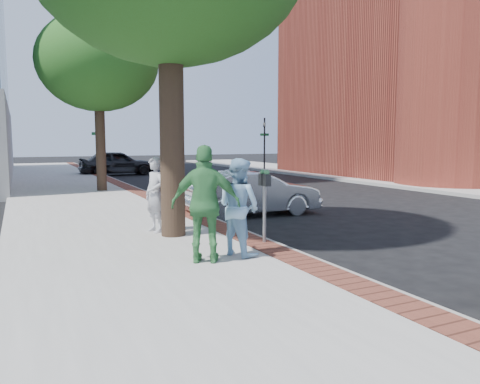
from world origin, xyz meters
TOP-DOWN VIEW (x-y plane):
  - ground at (0.00, 0.00)m, footprint 120.00×120.00m
  - sidewalk at (-1.50, 8.00)m, footprint 5.00×60.00m
  - brick_strip at (0.70, 8.00)m, footprint 0.60×60.00m
  - curb at (1.05, 8.00)m, footprint 0.10×60.00m
  - sidewalk_far at (14.50, 8.00)m, footprint 5.00×60.00m
  - church at (20.98, 13.13)m, footprint 19.00×16.00m
  - signal_near at (0.90, 22.00)m, footprint 0.70×0.15m
  - signal_far at (12.50, 22.00)m, footprint 0.70×0.15m
  - tree_far at (-0.50, 12.00)m, footprint 4.80×4.80m
  - parking_meter at (0.83, 0.41)m, footprint 0.12×0.32m
  - person_gray at (-0.84, 2.44)m, footprint 0.55×0.70m
  - person_officer at (-0.05, -0.26)m, footprint 0.92×1.03m
  - person_green at (-0.78, -0.50)m, footprint 1.25×0.95m
  - sedan_silver at (2.60, 4.43)m, footprint 4.05×1.56m
  - bg_car at (2.07, 22.24)m, footprint 4.65×1.98m

SIDE VIEW (x-z plane):
  - ground at x=0.00m, z-range 0.00..0.00m
  - sidewalk at x=-1.50m, z-range 0.00..0.15m
  - curb at x=1.05m, z-range 0.00..0.15m
  - sidewalk_far at x=14.50m, z-range 0.00..0.15m
  - brick_strip at x=0.70m, z-range 0.15..0.16m
  - sedan_silver at x=2.60m, z-range 0.00..1.32m
  - bg_car at x=2.07m, z-range 0.00..1.57m
  - person_gray at x=-0.84m, z-range 0.15..1.83m
  - person_officer at x=-0.05m, z-range 0.15..1.89m
  - person_green at x=-0.78m, z-range 0.15..2.13m
  - parking_meter at x=0.83m, z-range 0.47..1.94m
  - signal_near at x=0.90m, z-range 0.35..4.15m
  - signal_far at x=12.50m, z-range 0.35..4.15m
  - tree_far at x=-0.50m, z-range 1.73..8.87m
  - church at x=20.98m, z-range -2.94..17.46m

